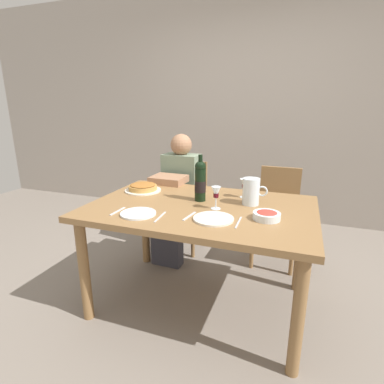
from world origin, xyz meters
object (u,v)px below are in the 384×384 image
(dinner_plate_left_setting, at_px, (213,219))
(wine_glass_right_diner, at_px, (245,184))
(dining_table, at_px, (201,218))
(water_pitcher, at_px, (251,193))
(dinner_plate_right_setting, at_px, (138,213))
(chair_left, at_px, (186,199))
(diner_left, at_px, (177,194))
(wine_bottle, at_px, (200,181))
(baked_tart, at_px, (143,188))
(salad_bowl, at_px, (267,215))
(wine_glass_left_diner, at_px, (216,193))
(chair_right, at_px, (277,209))

(dinner_plate_left_setting, bearing_deg, wine_glass_right_diner, 79.96)
(dining_table, xyz_separation_m, water_pitcher, (0.31, 0.14, 0.17))
(wine_glass_right_diner, relative_size, dinner_plate_right_setting, 0.63)
(chair_left, bearing_deg, dining_table, 118.40)
(water_pitcher, distance_m, diner_left, 0.95)
(wine_bottle, xyz_separation_m, dinner_plate_right_setting, (-0.27, -0.40, -0.14))
(dining_table, relative_size, chair_left, 1.72)
(baked_tart, distance_m, dinner_plate_left_setting, 0.81)
(wine_bottle, distance_m, salad_bowl, 0.55)
(dining_table, relative_size, wine_glass_left_diner, 9.93)
(wine_glass_right_diner, height_order, dinner_plate_left_setting, wine_glass_right_diner)
(wine_glass_left_diner, distance_m, diner_left, 0.93)
(wine_bottle, relative_size, wine_glass_right_diner, 2.34)
(salad_bowl, relative_size, diner_left, 0.14)
(wine_glass_left_diner, distance_m, wine_glass_right_diner, 0.34)
(salad_bowl, xyz_separation_m, diner_left, (-0.90, 0.77, -0.17))
(wine_glass_left_diner, bearing_deg, chair_left, 121.15)
(dining_table, relative_size, diner_left, 1.29)
(dining_table, height_order, diner_left, diner_left)
(wine_glass_left_diner, bearing_deg, dinner_plate_left_setting, -78.44)
(wine_bottle, bearing_deg, chair_left, 117.29)
(wine_glass_left_diner, relative_size, chair_left, 0.17)
(salad_bowl, distance_m, diner_left, 1.20)
(dining_table, xyz_separation_m, chair_left, (-0.45, 0.89, -0.17))
(salad_bowl, xyz_separation_m, chair_right, (0.00, 0.99, -0.29))
(baked_tart, relative_size, dinner_plate_left_setting, 1.17)
(chair_right, bearing_deg, wine_bottle, 58.64)
(baked_tart, height_order, chair_right, chair_right)
(wine_glass_left_diner, xyz_separation_m, chair_left, (-0.56, 0.93, -0.37))
(dinner_plate_right_setting, distance_m, chair_left, 1.23)
(dinner_plate_left_setting, bearing_deg, chair_left, 118.20)
(salad_bowl, bearing_deg, dinner_plate_left_setting, -159.37)
(dining_table, relative_size, dinner_plate_left_setting, 6.19)
(salad_bowl, distance_m, chair_right, 1.03)
(chair_right, bearing_deg, water_pitcher, 80.34)
(baked_tart, height_order, dinner_plate_right_setting, baked_tart)
(water_pitcher, xyz_separation_m, baked_tart, (-0.86, 0.05, -0.05))
(salad_bowl, distance_m, dinner_plate_left_setting, 0.32)
(diner_left, relative_size, chair_right, 1.33)
(wine_bottle, relative_size, salad_bowl, 2.02)
(wine_glass_right_diner, xyz_separation_m, chair_right, (0.21, 0.59, -0.36))
(diner_left, xyz_separation_m, chair_right, (0.91, 0.22, -0.12))
(water_pitcher, relative_size, diner_left, 0.16)
(chair_right, bearing_deg, chair_left, -0.01)
(diner_left, bearing_deg, dinner_plate_right_setting, 100.23)
(wine_glass_left_diner, distance_m, chair_left, 1.15)
(chair_left, bearing_deg, dinner_plate_left_setting, 120.03)
(wine_glass_left_diner, bearing_deg, dinner_plate_right_setting, -148.20)
(water_pitcher, distance_m, wine_glass_right_diner, 0.16)
(wine_glass_right_diner, relative_size, diner_left, 0.12)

